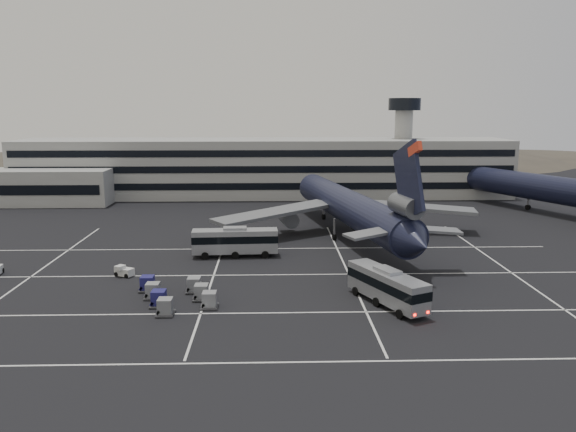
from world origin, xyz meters
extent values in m
plane|color=black|center=(0.00, 0.00, 0.00)|extent=(260.00, 260.00, 0.00)
cube|color=silver|center=(0.00, -22.00, 0.01)|extent=(90.00, 0.25, 0.01)
cube|color=silver|center=(0.00, -10.00, 0.01)|extent=(90.00, 0.25, 0.01)
cube|color=silver|center=(0.00, 4.00, 0.01)|extent=(90.00, 0.25, 0.01)
cube|color=silver|center=(0.00, 18.00, 0.01)|extent=(90.00, 0.25, 0.01)
cube|color=silver|center=(-30.00, 6.00, 0.01)|extent=(0.25, 55.00, 0.01)
cube|color=silver|center=(-6.00, 6.00, 0.01)|extent=(0.25, 55.00, 0.01)
cube|color=silver|center=(12.00, 6.00, 0.01)|extent=(0.25, 55.00, 0.01)
cube|color=silver|center=(34.00, 6.00, 0.01)|extent=(0.25, 55.00, 0.01)
cube|color=gray|center=(0.00, 72.00, 7.00)|extent=(120.00, 18.00, 14.00)
cube|color=black|center=(0.00, 62.95, 3.50)|extent=(118.00, 0.20, 1.60)
cube|color=black|center=(0.00, 62.95, 7.50)|extent=(118.00, 0.20, 1.60)
cube|color=black|center=(0.00, 62.95, 11.20)|extent=(118.00, 0.20, 1.60)
cube|color=gray|center=(-50.00, 60.00, 4.00)|extent=(30.00, 10.00, 8.00)
cylinder|color=gray|center=(35.00, 74.00, 11.00)|extent=(4.40, 4.40, 22.00)
cylinder|color=black|center=(35.00, 74.00, 22.50)|extent=(8.00, 8.00, 3.00)
ellipsoid|color=#38332B|center=(-60.00, 170.00, -10.50)|extent=(196.00, 140.00, 32.00)
ellipsoid|color=#38332B|center=(30.00, 170.00, -13.50)|extent=(252.00, 180.00, 44.00)
ellipsoid|color=#38332B|center=(110.00, 170.00, -9.00)|extent=(168.00, 120.00, 24.00)
cylinder|color=black|center=(14.92, 25.80, 5.20)|extent=(14.65, 48.19, 5.60)
cone|color=black|center=(9.93, 51.52, 5.20)|extent=(6.36, 5.49, 5.60)
cone|color=black|center=(19.98, -0.21, 5.20)|extent=(5.90, 5.87, 5.04)
cube|color=black|center=(19.31, 3.22, 12.60)|extent=(2.30, 9.39, 10.97)
cube|color=red|center=(19.59, 1.75, 16.80)|extent=(1.16, 3.28, 2.24)
cylinder|color=#595B60|center=(19.21, 3.71, 9.30)|extent=(3.79, 6.40, 2.70)
cube|color=slate|center=(14.99, 3.40, 5.80)|extent=(8.16, 5.88, 0.87)
cube|color=slate|center=(23.24, 5.01, 5.80)|extent=(7.56, 3.33, 0.87)
cube|color=slate|center=(2.27, 25.38, 4.40)|extent=(21.45, 16.59, 1.75)
cylinder|color=#595B60|center=(4.64, 28.90, 2.70)|extent=(3.70, 5.91, 2.70)
cube|color=slate|center=(26.81, 30.15, 4.40)|extent=(22.65, 9.60, 1.75)
cylinder|color=#595B60|center=(23.30, 32.52, 2.70)|extent=(3.70, 5.91, 2.70)
cylinder|color=slate|center=(11.99, 40.88, 2.20)|extent=(0.44, 0.44, 3.00)
cylinder|color=black|center=(11.99, 40.88, 0.55)|extent=(0.70, 1.18, 1.10)
cylinder|color=slate|center=(12.16, 23.23, 2.20)|extent=(0.44, 0.44, 3.00)
cylinder|color=black|center=(12.16, 23.23, 0.55)|extent=(0.70, 1.18, 1.10)
cylinder|color=slate|center=(18.45, 24.45, 2.20)|extent=(0.44, 0.44, 3.00)
cylinder|color=black|center=(18.45, 24.45, 0.55)|extent=(0.70, 1.18, 1.10)
cylinder|color=black|center=(57.14, 50.08, 5.20)|extent=(25.46, 45.83, 5.60)
cone|color=black|center=(46.02, 73.80, 5.20)|extent=(6.98, 6.45, 5.60)
cylinder|color=slate|center=(57.14, 50.08, 2.20)|extent=(0.44, 0.44, 3.00)
cylinder|color=black|center=(57.14, 50.08, 0.55)|extent=(0.92, 1.21, 1.10)
cube|color=gray|center=(14.65, -7.78, 2.22)|extent=(7.53, 11.93, 3.25)
cube|color=black|center=(14.65, -7.78, 2.61)|extent=(7.61, 12.01, 1.03)
cube|color=gray|center=(14.65, -7.78, 4.04)|extent=(2.95, 3.68, 0.38)
cylinder|color=black|center=(15.20, -12.12, 0.52)|extent=(0.76, 1.09, 1.04)
cylinder|color=black|center=(17.65, -10.97, 0.52)|extent=(0.76, 1.09, 1.04)
cylinder|color=black|center=(13.42, -8.35, 0.52)|extent=(0.76, 1.09, 1.04)
cylinder|color=black|center=(15.87, -7.20, 0.52)|extent=(0.76, 1.09, 1.04)
cylinder|color=black|center=(11.65, -4.58, 0.52)|extent=(0.76, 1.09, 1.04)
cylinder|color=black|center=(14.10, -3.43, 0.52)|extent=(0.76, 1.09, 1.04)
cube|color=#FF0C05|center=(16.41, -13.55, 0.97)|extent=(0.28, 0.19, 0.24)
cube|color=#FF0C05|center=(17.98, -12.81, 0.97)|extent=(0.28, 0.19, 0.24)
cube|color=gray|center=(-3.73, 13.54, 2.35)|extent=(12.71, 3.47, 3.43)
cube|color=black|center=(-3.73, 13.54, 2.76)|extent=(12.77, 3.53, 1.09)
cube|color=gray|center=(-3.73, 13.54, 4.27)|extent=(3.52, 1.99, 0.40)
cylinder|color=black|center=(0.74, 12.33, 0.55)|extent=(1.11, 0.42, 1.10)
cylinder|color=black|center=(0.60, 15.18, 0.55)|extent=(1.11, 0.42, 1.10)
cylinder|color=black|center=(-3.66, 12.11, 0.55)|extent=(1.11, 0.42, 1.10)
cylinder|color=black|center=(-3.80, 14.97, 0.55)|extent=(1.11, 0.42, 1.10)
cylinder|color=black|center=(-8.06, 11.90, 0.55)|extent=(1.11, 0.42, 1.10)
cylinder|color=black|center=(-8.20, 14.76, 0.55)|extent=(1.11, 0.42, 1.10)
cylinder|color=black|center=(-34.55, 6.02, 0.32)|extent=(0.34, 0.67, 0.64)
cube|color=silver|center=(-17.72, 4.01, 0.60)|extent=(2.72, 2.27, 0.98)
cube|color=silver|center=(-17.24, 3.76, 1.25)|extent=(1.42, 1.51, 0.54)
cylinder|color=black|center=(-17.24, 3.08, 0.30)|extent=(0.65, 0.50, 0.61)
cylinder|color=black|center=(-16.68, 4.13, 0.30)|extent=(0.65, 0.50, 0.61)
cylinder|color=black|center=(-18.77, 3.89, 0.30)|extent=(0.65, 0.50, 0.61)
cylinder|color=black|center=(-18.21, 4.95, 0.30)|extent=(0.65, 0.50, 0.61)
cube|color=#2D2D30|center=(-9.73, -10.23, 0.16)|extent=(2.61, 2.76, 0.18)
cylinder|color=black|center=(-9.73, -10.23, 0.10)|extent=(0.10, 0.20, 0.20)
cube|color=gray|center=(-9.73, -10.23, 1.04)|extent=(2.03, 2.03, 1.58)
cube|color=#2D2D30|center=(-5.21, -8.20, 0.16)|extent=(2.61, 2.76, 0.18)
cylinder|color=black|center=(-5.21, -8.20, 0.10)|extent=(0.10, 0.20, 0.20)
cube|color=gray|center=(-5.21, -8.20, 1.04)|extent=(2.03, 2.03, 1.58)
cube|color=#2D2D30|center=(-10.94, -7.52, 0.16)|extent=(2.61, 2.76, 0.18)
cylinder|color=black|center=(-10.94, -7.52, 0.10)|extent=(0.10, 0.20, 0.20)
cube|color=navy|center=(-10.94, -7.52, 1.04)|extent=(2.03, 2.03, 1.58)
cube|color=#2D2D30|center=(-6.43, -5.49, 0.16)|extent=(2.61, 2.76, 0.18)
cylinder|color=black|center=(-6.43, -5.49, 0.10)|extent=(0.10, 0.20, 0.20)
cube|color=gray|center=(-6.43, -5.49, 1.04)|extent=(2.03, 2.03, 1.58)
cube|color=#2D2D30|center=(-12.16, -4.81, 0.16)|extent=(2.61, 2.76, 0.18)
cylinder|color=black|center=(-12.16, -4.81, 0.10)|extent=(0.10, 0.20, 0.20)
cube|color=gray|center=(-12.16, -4.81, 1.04)|extent=(2.03, 2.03, 1.58)
cube|color=#2D2D30|center=(-7.65, -2.79, 0.16)|extent=(2.61, 2.76, 0.18)
cylinder|color=black|center=(-7.65, -2.79, 0.10)|extent=(0.10, 0.20, 0.20)
cube|color=gray|center=(-7.65, -2.79, 1.04)|extent=(2.03, 2.03, 1.58)
cube|color=#2D2D30|center=(-13.37, -2.10, 0.16)|extent=(2.61, 2.76, 0.18)
cylinder|color=black|center=(-13.37, -2.10, 0.10)|extent=(0.10, 0.20, 0.20)
cube|color=navy|center=(-13.37, -2.10, 1.04)|extent=(2.03, 2.03, 1.58)
camera|label=1|loc=(1.81, -67.70, 22.06)|focal=35.00mm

